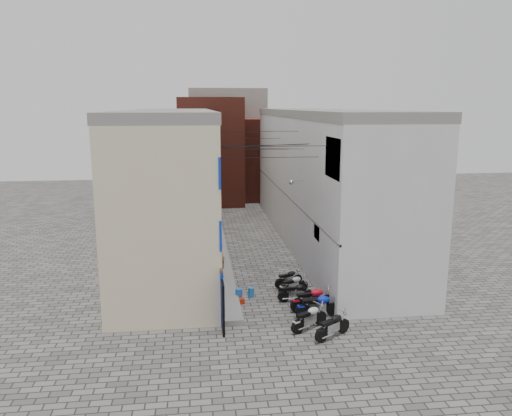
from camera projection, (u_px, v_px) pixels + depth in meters
name	position (u px, v px, depth m)	size (l,w,h in m)	color
ground	(281.00, 324.00, 21.58)	(90.00, 90.00, 0.00)	#52504E
plinth	(219.00, 242.00, 33.95)	(0.90, 26.00, 0.25)	gray
building_left	(173.00, 180.00, 32.67)	(5.10, 27.00, 9.00)	beige
building_right	(321.00, 177.00, 33.90)	(5.94, 26.00, 9.00)	silver
building_far_brick_left	(211.00, 151.00, 47.55)	(6.00, 6.00, 10.00)	maroon
building_far_brick_right	(260.00, 159.00, 50.30)	(5.00, 6.00, 8.00)	maroon
building_far_concrete	(227.00, 141.00, 53.52)	(8.00, 5.00, 11.00)	gray
far_shopfront	(234.00, 195.00, 45.84)	(2.00, 0.30, 2.40)	black
overhead_wires	(259.00, 145.00, 27.57)	(5.80, 13.02, 1.32)	black
motorcycle_a	(333.00, 325.00, 20.19)	(0.62, 1.95, 1.13)	black
motorcycle_b	(309.00, 317.00, 20.95)	(0.62, 1.96, 1.13)	silver
motorcycle_c	(318.00, 304.00, 22.13)	(0.66, 2.09, 1.21)	#0D22C4
motorcycle_d	(312.00, 298.00, 22.86)	(0.68, 2.14, 1.24)	red
motorcycle_e	(296.00, 291.00, 23.92)	(0.57, 1.79, 1.04)	black
motorcycle_f	(293.00, 284.00, 24.97)	(0.56, 1.77, 1.03)	#B2B1B6
motorcycle_g	(289.00, 277.00, 25.94)	(0.54, 1.70, 0.98)	black
person_a	(221.00, 260.00, 26.60)	(0.67, 0.44, 1.83)	#9C6A38
person_b	(219.00, 260.00, 27.26)	(0.70, 0.54, 1.43)	#2E2E46
water_jug_near	(239.00, 294.00, 24.26)	(0.35, 0.35, 0.54)	blue
water_jug_far	(251.00, 292.00, 24.58)	(0.31, 0.31, 0.48)	#2571B9
red_crate	(240.00, 301.00, 23.76)	(0.40, 0.30, 0.25)	#A8250C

